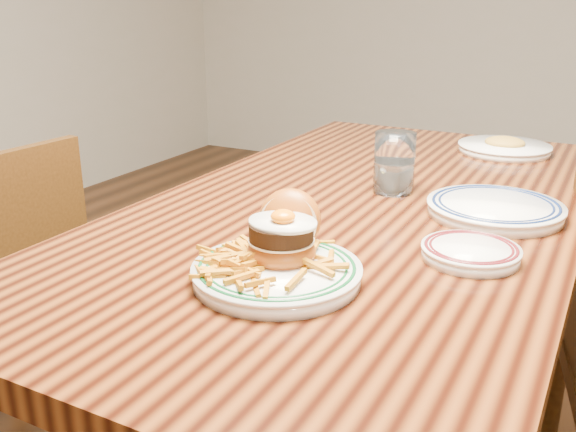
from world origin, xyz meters
The scene contains 6 objects.
table centered at (0.00, 0.00, 0.66)m, with size 0.85×1.60×0.75m.
main_plate centered at (0.02, -0.41, 0.78)m, with size 0.26×0.28×0.13m.
side_plate centered at (0.26, -0.20, 0.76)m, with size 0.16×0.17×0.02m.
rear_plate centered at (0.26, 0.04, 0.77)m, with size 0.26×0.26×0.03m.
water_glass centered at (0.02, 0.10, 0.81)m, with size 0.09×0.09×0.13m.
far_plate centered at (0.17, 0.60, 0.76)m, with size 0.25×0.25×0.04m.
Camera 1 is at (0.45, -1.20, 1.17)m, focal length 40.00 mm.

